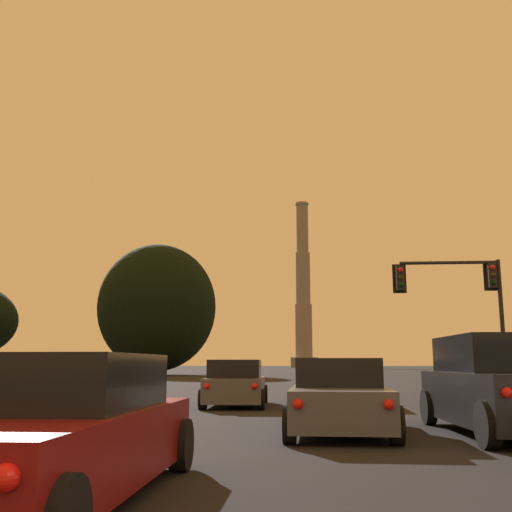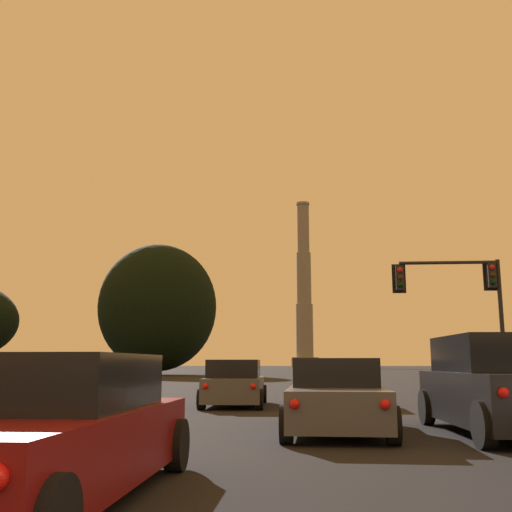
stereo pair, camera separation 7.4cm
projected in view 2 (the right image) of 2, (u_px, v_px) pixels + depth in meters
hatchback_left_lane_front at (235, 385)px, 18.85m from camera, size 2.02×4.15×1.44m
sedan_left_lane_third at (48, 432)px, 5.83m from camera, size 2.01×4.72×1.43m
sedan_center_lane_second at (336, 397)px, 11.90m from camera, size 2.10×4.75×1.43m
suv_right_lane_second at (499, 386)px, 11.36m from camera, size 2.24×4.96×1.86m
sedan_center_lane_front at (332, 384)px, 19.23m from camera, size 2.09×4.74×1.43m
traffic_light_overhead_right at (464, 292)px, 25.12m from camera, size 4.59×0.50×5.64m
smokestack at (304, 301)px, 177.95m from camera, size 8.05×8.05×49.72m
treeline_far_left at (157, 307)px, 70.77m from camera, size 13.93×12.54×15.34m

